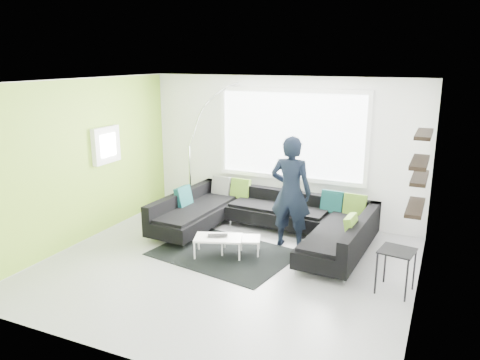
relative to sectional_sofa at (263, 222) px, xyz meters
name	(u,v)px	position (x,y,z in m)	size (l,w,h in m)	color
ground	(226,266)	(-0.12, -1.24, -0.34)	(5.50, 5.50, 0.00)	gray
room_shell	(233,149)	(-0.09, -1.03, 1.47)	(5.54, 5.04, 2.82)	white
sectional_sofa	(263,222)	(0.00, 0.00, 0.00)	(3.71, 2.42, 0.77)	black
rug	(224,253)	(-0.37, -0.82, -0.33)	(2.17, 1.58, 0.01)	black
coffee_table	(230,245)	(-0.27, -0.81, -0.18)	(0.98, 0.57, 0.32)	white
arc_lamp	(189,147)	(-2.01, 0.94, 1.02)	(2.56, 1.18, 2.73)	silver
side_table	(395,271)	(2.34, -1.01, -0.03)	(0.45, 0.45, 0.61)	black
person	(291,192)	(0.51, -0.05, 0.61)	(0.71, 0.48, 1.91)	black
laptop	(218,237)	(-0.41, -0.94, -0.01)	(0.38, 0.33, 0.03)	black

